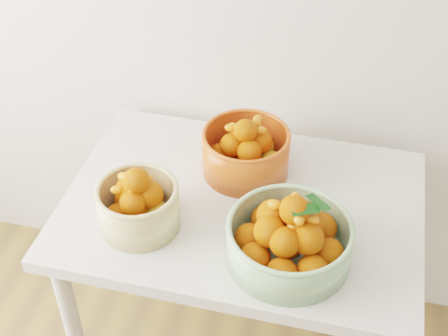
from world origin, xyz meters
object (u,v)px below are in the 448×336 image
(bowl_orange, at_px, (246,151))
(table, at_px, (241,226))
(bowl_cream, at_px, (138,205))
(bowl_green, at_px, (289,238))

(bowl_orange, bearing_deg, table, -81.25)
(bowl_cream, distance_m, bowl_orange, 0.37)
(bowl_green, bearing_deg, bowl_cream, 176.73)
(table, height_order, bowl_green, bowl_green)
(bowl_cream, bearing_deg, bowl_orange, 51.56)
(bowl_cream, distance_m, bowl_green, 0.41)
(bowl_orange, bearing_deg, bowl_green, -60.00)
(bowl_green, distance_m, bowl_orange, 0.36)
(bowl_cream, xyz_separation_m, bowl_orange, (0.23, 0.29, 0.00))
(bowl_green, relative_size, bowl_orange, 1.45)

